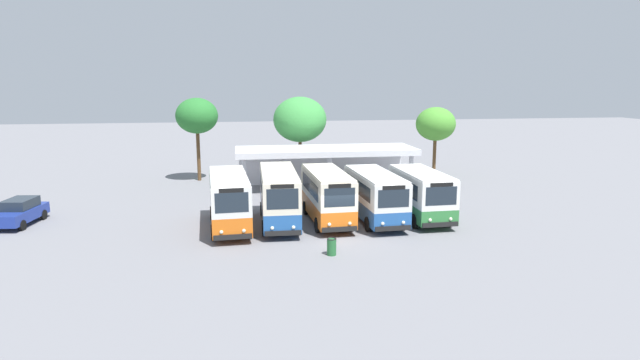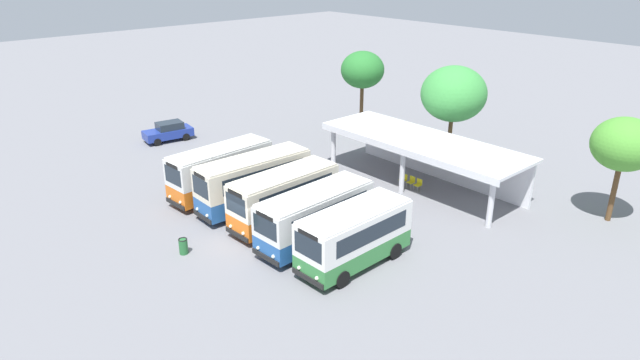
# 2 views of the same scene
# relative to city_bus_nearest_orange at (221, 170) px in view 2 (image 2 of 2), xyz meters

# --- Properties ---
(ground_plane) EXTENTS (180.00, 180.00, 0.00)m
(ground_plane) POSITION_rel_city_bus_nearest_orange_xyz_m (6.24, -2.73, -1.84)
(ground_plane) COLOR slate
(city_bus_nearest_orange) EXTENTS (2.63, 7.37, 3.34)m
(city_bus_nearest_orange) POSITION_rel_city_bus_nearest_orange_xyz_m (0.00, 0.00, 0.00)
(city_bus_nearest_orange) COLOR black
(city_bus_nearest_orange) RESTS_ON ground
(city_bus_second_in_row) EXTENTS (2.38, 7.68, 3.41)m
(city_bus_second_in_row) POSITION_rel_city_bus_nearest_orange_xyz_m (3.05, 0.50, 0.04)
(city_bus_second_in_row) COLOR black
(city_bus_second_in_row) RESTS_ON ground
(city_bus_middle_cream) EXTENTS (2.48, 7.16, 3.27)m
(city_bus_middle_cream) POSITION_rel_city_bus_nearest_orange_xyz_m (6.10, 0.51, -0.03)
(city_bus_middle_cream) COLOR black
(city_bus_middle_cream) RESTS_ON ground
(city_bus_fourth_amber) EXTENTS (2.60, 7.31, 3.14)m
(city_bus_fourth_amber) POSITION_rel_city_bus_nearest_orange_xyz_m (9.15, 0.29, -0.10)
(city_bus_fourth_amber) COLOR black
(city_bus_fourth_amber) RESTS_ON ground
(city_bus_fifth_blue) EXTENTS (2.58, 6.62, 3.16)m
(city_bus_fifth_blue) POSITION_rel_city_bus_nearest_orange_xyz_m (12.19, 0.29, -0.09)
(city_bus_fifth_blue) COLOR black
(city_bus_fifth_blue) RESTS_ON ground
(parked_car_flank) EXTENTS (2.30, 4.28, 1.62)m
(parked_car_flank) POSITION_rel_city_bus_nearest_orange_xyz_m (-12.97, 2.88, -1.01)
(parked_car_flank) COLOR black
(parked_car_flank) RESTS_ON ground
(terminal_canopy) EXTENTS (14.86, 4.99, 3.40)m
(terminal_canopy) POSITION_rel_city_bus_nearest_orange_xyz_m (7.79, 11.87, 0.77)
(terminal_canopy) COLOR silver
(terminal_canopy) RESTS_ON ground
(waiting_chair_end_by_column) EXTENTS (0.45, 0.45, 0.86)m
(waiting_chair_end_by_column) POSITION_rel_city_bus_nearest_orange_xyz_m (7.13, 10.31, -1.32)
(waiting_chair_end_by_column) COLOR slate
(waiting_chair_end_by_column) RESTS_ON ground
(waiting_chair_second_from_end) EXTENTS (0.45, 0.45, 0.86)m
(waiting_chair_second_from_end) POSITION_rel_city_bus_nearest_orange_xyz_m (7.75, 10.39, -1.32)
(waiting_chair_second_from_end) COLOR slate
(waiting_chair_second_from_end) RESTS_ON ground
(waiting_chair_middle_seat) EXTENTS (0.45, 0.45, 0.86)m
(waiting_chair_middle_seat) POSITION_rel_city_bus_nearest_orange_xyz_m (8.38, 10.37, -1.32)
(waiting_chair_middle_seat) COLOR slate
(waiting_chair_middle_seat) RESTS_ON ground
(roadside_tree_behind_canopy) EXTENTS (4.89, 4.89, 7.47)m
(roadside_tree_behind_canopy) POSITION_rel_city_bus_nearest_orange_xyz_m (6.27, 16.62, 3.54)
(roadside_tree_behind_canopy) COLOR brown
(roadside_tree_behind_canopy) RESTS_ON ground
(roadside_tree_east_of_canopy) EXTENTS (3.70, 3.70, 6.49)m
(roadside_tree_east_of_canopy) POSITION_rel_city_bus_nearest_orange_xyz_m (18.98, 15.53, 3.05)
(roadside_tree_east_of_canopy) COLOR brown
(roadside_tree_east_of_canopy) RESTS_ON ground
(roadside_tree_west_of_canopy) EXTENTS (3.72, 3.72, 7.42)m
(roadside_tree_west_of_canopy) POSITION_rel_city_bus_nearest_orange_xyz_m (-2.97, 16.39, 3.96)
(roadside_tree_west_of_canopy) COLOR brown
(roadside_tree_west_of_canopy) RESTS_ON ground
(litter_bin_apron) EXTENTS (0.49, 0.49, 0.90)m
(litter_bin_apron) POSITION_rel_city_bus_nearest_orange_xyz_m (5.26, -5.84, -1.38)
(litter_bin_apron) COLOR #266633
(litter_bin_apron) RESTS_ON ground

